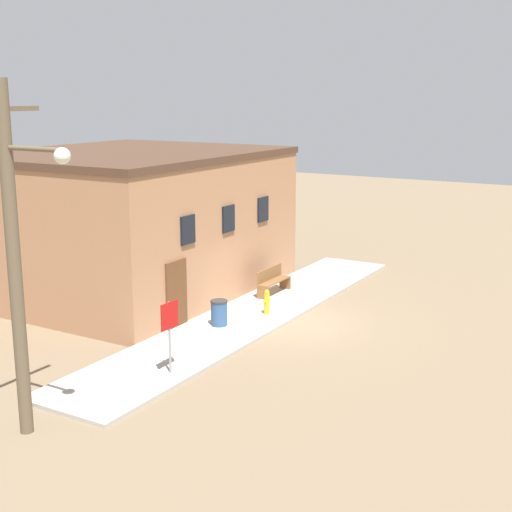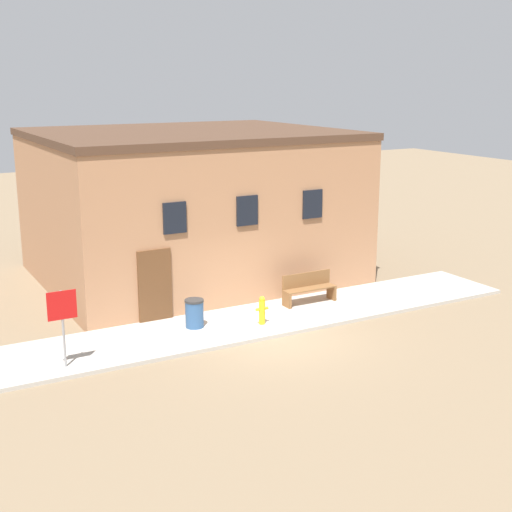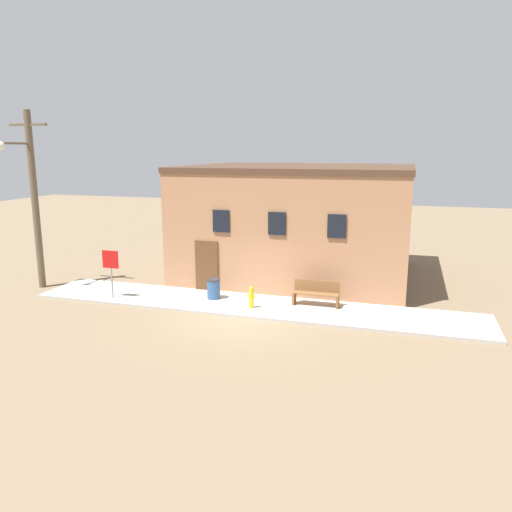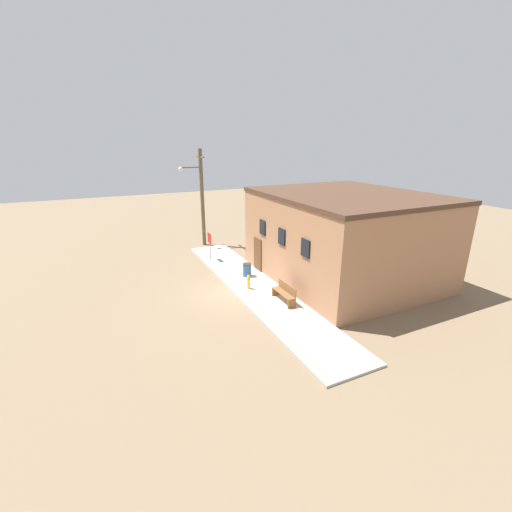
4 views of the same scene
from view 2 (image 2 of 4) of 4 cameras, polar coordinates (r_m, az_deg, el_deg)
ground_plane at (r=19.52m, az=1.48°, el=-6.63°), size 80.00×80.00×0.00m
sidewalk at (r=20.63m, az=-0.46°, el=-5.31°), size 17.30×2.75×0.11m
brick_building at (r=25.19m, az=-5.39°, el=4.13°), size 10.10×8.67×5.16m
fire_hydrant at (r=20.18m, az=0.49°, el=-4.36°), size 0.38×0.18×0.82m
stop_sign at (r=17.57m, az=-15.23°, el=-4.50°), size 0.70×0.06×1.91m
bench at (r=22.12m, az=4.22°, el=-2.57°), size 1.73×0.44×0.94m
trash_bin at (r=20.01m, az=-4.95°, el=-4.59°), size 0.54×0.54×0.80m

